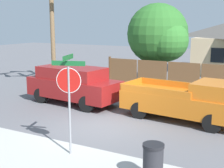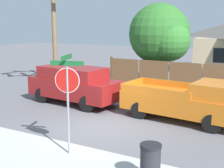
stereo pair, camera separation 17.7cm
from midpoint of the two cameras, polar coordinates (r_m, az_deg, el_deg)
ground_plane at (r=12.71m, az=-1.68°, el=-7.82°), size 80.00×80.00×0.00m
sidewalk_strip at (r=10.01m, az=-12.60°, el=-13.49°), size 36.00×3.20×0.01m
wooden_fence at (r=18.84m, az=19.37°, el=0.63°), size 14.31×0.12×1.89m
oak_tree at (r=21.28m, az=9.26°, el=8.76°), size 4.29×4.09×5.43m
red_suv at (r=16.15m, az=-6.64°, el=0.04°), size 5.12×2.41×1.91m
orange_pickup at (r=13.64m, az=13.95°, el=-2.99°), size 5.31×2.56×1.78m
stop_sign at (r=9.69m, az=-7.63°, el=-0.58°), size 1.01×0.91×3.18m
trash_bin at (r=8.48m, az=7.63°, el=-14.13°), size 0.57×0.57×1.05m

